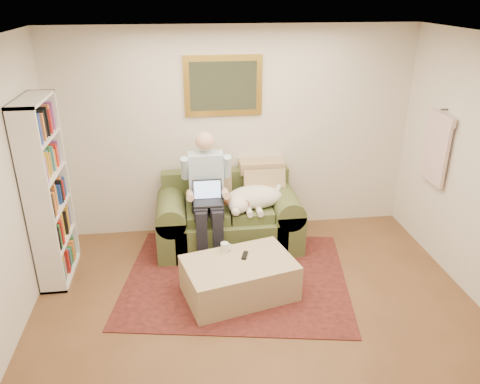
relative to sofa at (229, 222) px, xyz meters
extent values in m
cube|color=brown|center=(0.14, -2.03, -0.30)|extent=(4.50, 5.00, 0.01)
cube|color=white|center=(0.14, -2.03, 2.30)|extent=(4.50, 5.00, 0.01)
cube|color=silver|center=(0.14, 0.47, 1.00)|extent=(4.50, 0.01, 2.60)
cube|color=black|center=(0.00, -0.78, -0.30)|extent=(2.72, 2.33, 0.01)
cube|color=#4E5D31|center=(0.00, -0.04, -0.09)|extent=(1.32, 0.85, 0.43)
cube|color=#4E5D31|center=(0.00, 0.33, 0.35)|extent=(1.60, 0.18, 0.44)
cube|color=#4E5D31|center=(-0.70, -0.04, -0.03)|extent=(0.35, 0.85, 0.88)
cube|color=#4E5D31|center=(0.70, -0.04, -0.03)|extent=(0.35, 0.85, 0.88)
cube|color=#4E5D31|center=(-0.26, -0.09, 0.19)|extent=(0.50, 0.57, 0.12)
cube|color=#4E5D31|center=(0.26, -0.09, 0.19)|extent=(0.50, 0.57, 0.12)
cube|color=black|center=(-0.26, -0.28, 0.41)|extent=(0.34, 0.24, 0.02)
cube|color=black|center=(-0.26, -0.16, 0.53)|extent=(0.34, 0.06, 0.23)
cube|color=#99BFF2|center=(-0.26, -0.17, 0.53)|extent=(0.31, 0.05, 0.20)
cube|color=tan|center=(-0.01, -1.08, -0.10)|extent=(1.25, 0.96, 0.40)
cylinder|color=white|center=(-0.13, -0.86, 0.15)|extent=(0.08, 0.08, 0.10)
cube|color=black|center=(0.07, -0.99, 0.11)|extent=(0.09, 0.16, 0.02)
cube|color=gold|center=(0.00, 0.45, 1.60)|extent=(0.94, 0.04, 0.72)
cube|color=gray|center=(0.00, 0.43, 1.60)|extent=(0.80, 0.01, 0.58)
camera|label=1|loc=(-0.53, -5.15, 2.68)|focal=35.00mm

